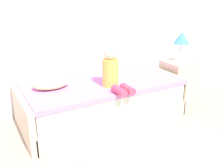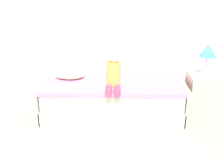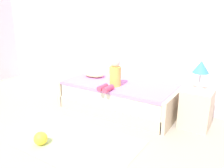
{
  "view_description": "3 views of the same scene",
  "coord_description": "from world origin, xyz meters",
  "px_view_note": "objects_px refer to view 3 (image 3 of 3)",
  "views": [
    {
      "loc": [
        -1.36,
        -0.78,
        1.57
      ],
      "look_at": [
        0.06,
        1.75,
        0.55
      ],
      "focal_mm": 40.95,
      "sensor_mm": 36.0,
      "label": 1
    },
    {
      "loc": [
        0.15,
        -1.59,
        1.84
      ],
      "look_at": [
        0.06,
        1.75,
        0.55
      ],
      "focal_mm": 41.7,
      "sensor_mm": 36.0,
      "label": 2
    },
    {
      "loc": [
        2.05,
        -1.4,
        1.71
      ],
      "look_at": [
        0.06,
        1.75,
        0.55
      ],
      "focal_mm": 36.76,
      "sensor_mm": 36.0,
      "label": 3
    }
  ],
  "objects_px": {
    "bed": "(119,96)",
    "pillow": "(94,74)",
    "child_figure": "(114,75)",
    "toy_ball": "(41,139)",
    "table_lamp": "(201,68)",
    "nightstand": "(196,109)"
  },
  "relations": [
    {
      "from": "table_lamp",
      "to": "child_figure",
      "type": "relative_size",
      "value": 0.88
    },
    {
      "from": "nightstand",
      "to": "bed",
      "type": "bearing_deg",
      "value": -178.33
    },
    {
      "from": "table_lamp",
      "to": "child_figure",
      "type": "distance_m",
      "value": 1.38
    },
    {
      "from": "bed",
      "to": "pillow",
      "type": "relative_size",
      "value": 4.8
    },
    {
      "from": "bed",
      "to": "child_figure",
      "type": "height_order",
      "value": "child_figure"
    },
    {
      "from": "child_figure",
      "to": "toy_ball",
      "type": "relative_size",
      "value": 2.77
    },
    {
      "from": "pillow",
      "to": "bed",
      "type": "bearing_deg",
      "value": -8.85
    },
    {
      "from": "nightstand",
      "to": "pillow",
      "type": "xyz_separation_m",
      "value": [
        -1.99,
        0.06,
        0.26
      ]
    },
    {
      "from": "pillow",
      "to": "table_lamp",
      "type": "bearing_deg",
      "value": -1.74
    },
    {
      "from": "bed",
      "to": "child_figure",
      "type": "xyz_separation_m",
      "value": [
        0.02,
        -0.23,
        0.46
      ]
    },
    {
      "from": "bed",
      "to": "table_lamp",
      "type": "bearing_deg",
      "value": 1.67
    },
    {
      "from": "table_lamp",
      "to": "child_figure",
      "type": "bearing_deg",
      "value": -168.62
    },
    {
      "from": "bed",
      "to": "toy_ball",
      "type": "relative_size",
      "value": 11.46
    },
    {
      "from": "bed",
      "to": "pillow",
      "type": "bearing_deg",
      "value": 171.15
    },
    {
      "from": "bed",
      "to": "toy_ball",
      "type": "bearing_deg",
      "value": -99.78
    },
    {
      "from": "child_figure",
      "to": "toy_ball",
      "type": "height_order",
      "value": "child_figure"
    },
    {
      "from": "bed",
      "to": "pillow",
      "type": "distance_m",
      "value": 0.72
    },
    {
      "from": "toy_ball",
      "to": "pillow",
      "type": "bearing_deg",
      "value": 102.05
    },
    {
      "from": "child_figure",
      "to": "toy_ball",
      "type": "distance_m",
      "value": 1.54
    },
    {
      "from": "nightstand",
      "to": "table_lamp",
      "type": "xyz_separation_m",
      "value": [
        0.0,
        0.0,
        0.64
      ]
    },
    {
      "from": "nightstand",
      "to": "pillow",
      "type": "height_order",
      "value": "pillow"
    },
    {
      "from": "nightstand",
      "to": "child_figure",
      "type": "height_order",
      "value": "child_figure"
    }
  ]
}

